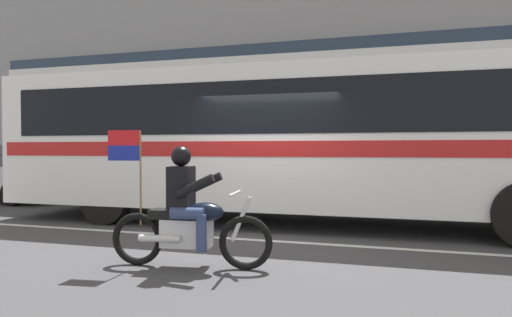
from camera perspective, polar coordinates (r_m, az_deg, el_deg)
name	(u,v)px	position (r m, az deg, el deg)	size (l,w,h in m)	color
ground_plane	(268,234)	(8.04, 1.50, -9.71)	(60.00, 60.00, 0.00)	#3D3D3F
sidewalk_curb	(313,199)	(12.97, 7.43, -5.19)	(28.00, 3.80, 0.15)	#A39E93
lane_center_stripe	(258,240)	(7.48, 0.28, -10.52)	(26.60, 0.14, 0.01)	silver
office_building_facade	(325,6)	(15.91, 8.90, 18.97)	(28.00, 0.89, 12.73)	gray
transit_bus	(311,131)	(8.95, 7.11, 3.52)	(12.90, 2.76, 3.22)	white
motorcycle_with_rider	(188,216)	(5.78, -8.77, -7.36)	(2.18, 0.68, 1.78)	black
fire_hydrant	(410,190)	(11.46, 19.29, -3.87)	(0.22, 0.30, 0.75)	#4C8C3F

